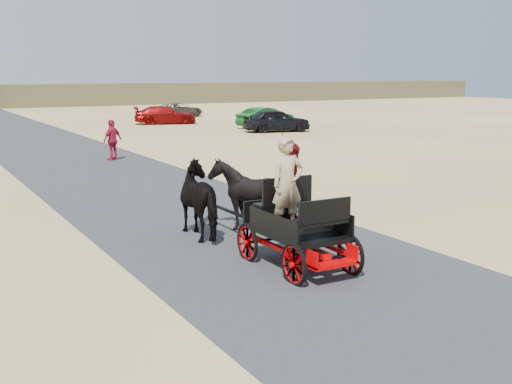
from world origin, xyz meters
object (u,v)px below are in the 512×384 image
car_d (179,110)px  horse_left (204,200)px  carriage (297,249)px  pedestrian (112,140)px  car_b (266,118)px  horse_right (247,195)px  car_c (165,115)px  car_a (277,120)px

car_d → horse_left: bearing=144.2°
carriage → pedestrian: pedestrian is taller
car_b → car_d: size_ratio=0.98×
horse_right → pedestrian: pedestrian is taller
carriage → horse_left: (-0.55, 3.00, 0.49)m
pedestrian → car_c: bearing=-148.2°
horse_left → car_d: horse_left is taller
pedestrian → car_b: pedestrian is taller
carriage → pedestrian: bearing=84.9°
horse_left → car_b: horse_left is taller
horse_right → car_d: bearing=-110.3°
car_d → car_b: bearing=170.8°
pedestrian → car_a: bearing=-178.7°
carriage → horse_left: horse_left is taller
car_c → car_d: car_c is taller
horse_right → car_d: (13.70, 37.04, -0.26)m
carriage → car_c: car_c is taller
car_d → pedestrian: bearing=137.4°
horse_right → horse_left: bearing=0.0°
carriage → car_a: (14.41, 24.54, 0.35)m
car_a → carriage: bearing=162.7°
car_b → pedestrian: bearing=116.5°
car_b → car_c: size_ratio=0.93×
horse_left → car_d: (14.80, 37.04, -0.26)m
car_a → horse_left: bearing=158.4°
car_c → pedestrian: bearing=169.0°
horse_left → horse_right: horse_right is taller
carriage → pedestrian: (1.47, 16.59, 0.50)m
pedestrian → car_a: size_ratio=0.41×
car_b → carriage: bearing=139.2°
carriage → car_d: car_d is taller
horse_right → car_a: (13.86, 21.54, -0.14)m
carriage → horse_right: 3.09m
pedestrian → car_d: (12.77, 23.45, -0.28)m
carriage → car_d: 42.49m
carriage → pedestrian: size_ratio=1.39×
horse_left → pedestrian: 13.74m
car_b → horse_right: bearing=137.2°
horse_right → car_c: (10.04, 30.81, -0.21)m
pedestrian → horse_left: bearing=51.2°
horse_right → car_c: horse_right is taller
horse_right → car_a: size_ratio=0.41×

